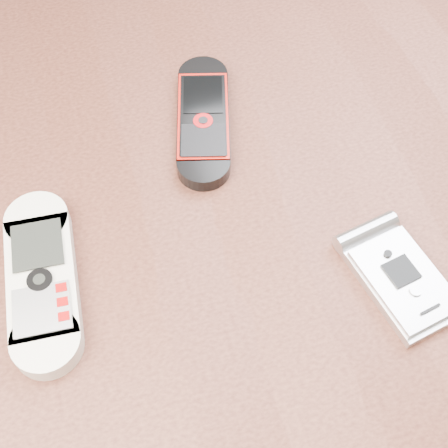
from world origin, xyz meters
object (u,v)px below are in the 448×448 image
nokia_black_red (203,119)px  motorola_razr (401,279)px  table (219,296)px  nokia_white (42,279)px

nokia_black_red → motorola_razr: (0.09, -0.18, 0.00)m
motorola_razr → table: bearing=134.3°
nokia_white → nokia_black_red: size_ratio=1.03×
table → nokia_white: bearing=-177.1°
nokia_black_red → motorola_razr: same height
table → nokia_white: (-0.13, -0.01, 0.11)m
nokia_white → motorola_razr: bearing=-12.6°
nokia_black_red → motorola_razr: bearing=-47.9°
table → nokia_white: nokia_white is taller
nokia_white → motorola_razr: 0.25m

